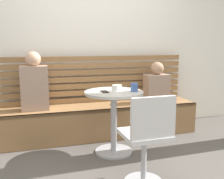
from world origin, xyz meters
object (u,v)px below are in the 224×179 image
booth_bench (101,120)px  phone_on_table (105,92)px  white_chair (147,137)px  cup_mug_blue (134,87)px  cafe_table (114,110)px  cup_espresso_small (119,87)px  person_adult (34,84)px  person_child_left (157,85)px  cup_ceramic_white (115,88)px

booth_bench → phone_on_table: phone_on_table is taller
white_chair → cup_mug_blue: size_ratio=8.95×
cafe_table → cup_mug_blue: 0.36m
cup_espresso_small → phone_on_table: 0.26m
person_adult → cup_mug_blue: person_adult is taller
cafe_table → phone_on_table: phone_on_table is taller
phone_on_table → person_child_left: bearing=31.7°
cafe_table → cup_mug_blue: (0.22, -0.07, 0.27)m
cafe_table → cup_espresso_small: (0.11, 0.12, 0.25)m
cup_espresso_small → cup_mug_blue: cup_mug_blue is taller
booth_bench → white_chair: 1.44m
cup_mug_blue → person_adult: bearing=148.1°
cup_mug_blue → phone_on_table: 0.34m
cup_espresso_small → cup_mug_blue: size_ratio=0.59×
white_chair → person_adult: 1.73m
white_chair → phone_on_table: size_ratio=6.07×
person_child_left → white_chair: bearing=-118.8°
white_chair → booth_bench: bearing=92.5°
person_child_left → phone_on_table: bearing=-147.4°
booth_bench → cafe_table: 0.68m
cup_mug_blue → phone_on_table: cup_mug_blue is taller
person_adult → person_child_left: (1.71, -0.01, -0.08)m
booth_bench → cafe_table: bearing=-90.1°
person_adult → person_child_left: person_adult is taller
cafe_table → cup_mug_blue: bearing=-18.5°
cafe_table → white_chair: (0.06, -0.81, -0.05)m
white_chair → person_adult: person_adult is taller
cup_ceramic_white → cup_mug_blue: bearing=-26.2°
cup_espresso_small → person_child_left: bearing=33.1°
cup_mug_blue → cup_ceramic_white: bearing=153.8°
booth_bench → cup_mug_blue: size_ratio=28.42×
cafe_table → cup_mug_blue: size_ratio=7.79×
cup_ceramic_white → phone_on_table: cup_ceramic_white is taller
phone_on_table → cafe_table: bearing=4.5°
person_adult → cup_ceramic_white: size_ratio=9.32×
person_adult → cup_espresso_small: 1.09m
cup_espresso_small → person_adult: bearing=153.7°
person_adult → phone_on_table: person_adult is taller
booth_bench → cup_mug_blue: cup_mug_blue is taller
booth_bench → cup_mug_blue: 0.91m
cafe_table → white_chair: size_ratio=0.87×
cup_ceramic_white → cup_mug_blue: size_ratio=0.84×
person_adult → cup_espresso_small: size_ratio=13.32×
white_chair → phone_on_table: 0.87m
person_adult → phone_on_table: size_ratio=5.33×
person_adult → phone_on_table: bearing=-39.1°
cafe_table → cup_espresso_small: size_ratio=13.21×
white_chair → cup_espresso_small: bearing=87.2°
person_adult → cup_ceramic_white: (0.90, -0.58, 0.00)m
booth_bench → person_child_left: bearing=-0.8°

